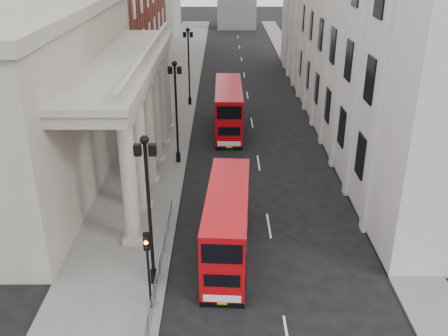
# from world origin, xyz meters

# --- Properties ---
(sidewalk_west) EXTENTS (6.00, 140.00, 0.12)m
(sidewalk_west) POSITION_xyz_m (-3.00, 30.00, 0.06)
(sidewalk_west) COLOR slate
(sidewalk_west) RESTS_ON ground
(sidewalk_east) EXTENTS (3.00, 140.00, 0.12)m
(sidewalk_east) POSITION_xyz_m (13.50, 30.00, 0.06)
(sidewalk_east) COLOR slate
(sidewalk_east) RESTS_ON ground
(kerb) EXTENTS (0.20, 140.00, 0.14)m
(kerb) POSITION_xyz_m (-0.05, 30.00, 0.07)
(kerb) COLOR slate
(kerb) RESTS_ON ground
(portico_building) EXTENTS (9.00, 28.00, 12.00)m
(portico_building) POSITION_xyz_m (-10.50, 18.00, 6.00)
(portico_building) COLOR gray
(portico_building) RESTS_ON ground
(lamp_post_south) EXTENTS (1.05, 0.44, 8.32)m
(lamp_post_south) POSITION_xyz_m (-0.60, 4.00, 4.91)
(lamp_post_south) COLOR black
(lamp_post_south) RESTS_ON sidewalk_west
(lamp_post_mid) EXTENTS (1.05, 0.44, 8.32)m
(lamp_post_mid) POSITION_xyz_m (-0.60, 20.00, 4.91)
(lamp_post_mid) COLOR black
(lamp_post_mid) RESTS_ON sidewalk_west
(lamp_post_north) EXTENTS (1.05, 0.44, 8.32)m
(lamp_post_north) POSITION_xyz_m (-0.60, 36.00, 4.91)
(lamp_post_north) COLOR black
(lamp_post_north) RESTS_ON sidewalk_west
(traffic_light) EXTENTS (0.28, 0.33, 4.30)m
(traffic_light) POSITION_xyz_m (-0.50, 1.98, 3.11)
(traffic_light) COLOR black
(traffic_light) RESTS_ON sidewalk_west
(crowd_barriers) EXTENTS (0.50, 18.75, 1.10)m
(crowd_barriers) POSITION_xyz_m (-0.35, 2.23, 0.67)
(crowd_barriers) COLOR gray
(crowd_barriers) RESTS_ON sidewalk_west
(bus_near) EXTENTS (2.87, 9.55, 4.07)m
(bus_near) POSITION_xyz_m (3.30, 6.77, 2.13)
(bus_near) COLOR #B6080D
(bus_near) RESTS_ON ground
(bus_far) EXTENTS (2.49, 10.15, 4.38)m
(bus_far) POSITION_xyz_m (3.61, 27.75, 2.29)
(bus_far) COLOR #B9080D
(bus_far) RESTS_ON ground
(pedestrian_a) EXTENTS (0.74, 0.64, 1.73)m
(pedestrian_a) POSITION_xyz_m (-3.07, 15.43, 0.99)
(pedestrian_a) COLOR black
(pedestrian_a) RESTS_ON sidewalk_west
(pedestrian_b) EXTENTS (0.91, 0.72, 1.82)m
(pedestrian_b) POSITION_xyz_m (-3.59, 20.06, 1.03)
(pedestrian_b) COLOR black
(pedestrian_b) RESTS_ON sidewalk_west
(pedestrian_c) EXTENTS (0.87, 0.62, 1.69)m
(pedestrian_c) POSITION_xyz_m (-3.88, 19.27, 0.96)
(pedestrian_c) COLOR black
(pedestrian_c) RESTS_ON sidewalk_west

